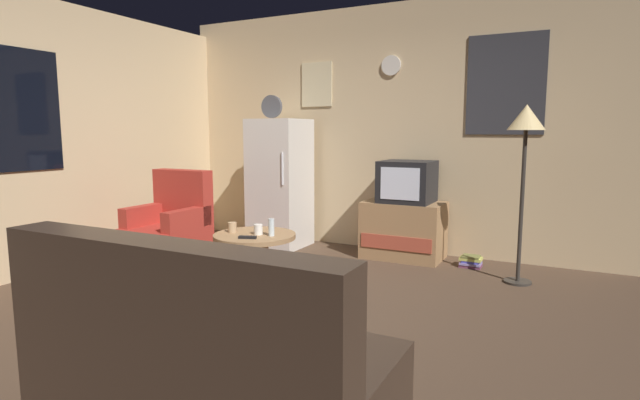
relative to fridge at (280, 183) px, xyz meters
name	(u,v)px	position (x,y,z in m)	size (l,w,h in m)	color
ground_plane	(270,313)	(1.12, -1.98, -0.75)	(12.00, 12.00, 0.00)	#4C3828
wall_with_art	(385,129)	(1.12, 0.47, 0.63)	(5.20, 0.12, 2.76)	#D1B284
wall_left_with_window	(40,137)	(-1.43, -1.98, 0.55)	(0.12, 5.20, 2.60)	#D1B284
fridge	(280,183)	(0.00, 0.00, 0.00)	(0.60, 0.62, 1.77)	silver
tv_stand	(403,230)	(1.49, 0.11, -0.45)	(0.84, 0.53, 0.61)	#9E754C
crt_tv	(407,182)	(1.52, 0.10, 0.08)	(0.54, 0.51, 0.44)	black
standing_lamp	(526,131)	(2.70, -0.31, 0.60)	(0.32, 0.32, 1.59)	#332D28
coffee_table	(255,260)	(0.63, -1.46, -0.52)	(0.72, 0.72, 0.47)	#9E754C
wine_glass	(271,227)	(0.81, -1.46, -0.21)	(0.05, 0.05, 0.15)	silver
mug_ceramic_white	(258,229)	(0.68, -1.47, -0.24)	(0.08, 0.08, 0.09)	silver
mug_ceramic_tan	(232,227)	(0.42, -1.49, -0.24)	(0.08, 0.08, 0.09)	tan
remote_control	(248,237)	(0.69, -1.65, -0.27)	(0.15, 0.04, 0.02)	black
armchair	(170,232)	(-0.57, -1.22, -0.42)	(0.68, 0.68, 0.96)	#A52D23
couch	(203,362)	(1.64, -3.35, -0.44)	(1.70, 0.80, 0.92)	#38281E
book_stack	(471,262)	(2.22, 0.05, -0.70)	(0.21, 0.17, 0.12)	#713A58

